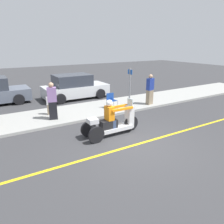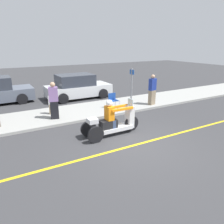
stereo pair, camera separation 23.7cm
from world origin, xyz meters
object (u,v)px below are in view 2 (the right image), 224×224
spectator_near_curb (54,101)px  spectator_end_of_line (152,90)px  parked_car_lot_left (77,87)px  motorcycle_trike (112,123)px  street_sign (131,87)px  spectator_mid_group (51,104)px  folding_chair_curbside (113,99)px

spectator_near_curb → spectator_end_of_line: bearing=-3.3°
spectator_near_curb → spectator_end_of_line: size_ratio=1.00×
spectator_end_of_line → parked_car_lot_left: bearing=126.2°
motorcycle_trike → street_sign: bearing=42.3°
spectator_mid_group → folding_chair_curbside: spectator_mid_group is taller
street_sign → spectator_end_of_line: bearing=8.3°
spectator_near_curb → parked_car_lot_left: 4.57m
spectator_mid_group → street_sign: bearing=-18.8°
folding_chair_curbside → street_sign: 1.22m
spectator_mid_group → spectator_end_of_line: bearing=-11.3°
parked_car_lot_left → folding_chair_curbside: bearing=-79.6°
street_sign → parked_car_lot_left: bearing=107.6°
street_sign → motorcycle_trike: bearing=-137.7°
motorcycle_trike → spectator_mid_group: 3.86m
parked_car_lot_left → spectator_end_of_line: bearing=-53.8°
folding_chair_curbside → parked_car_lot_left: 3.66m
spectator_near_curb → spectator_mid_group: bearing=86.7°
spectator_near_curb → parked_car_lot_left: size_ratio=0.41×
spectator_near_curb → parked_car_lot_left: (2.60, 3.76, -0.22)m
spectator_mid_group → parked_car_lot_left: parked_car_lot_left is taller
motorcycle_trike → spectator_mid_group: bearing=112.5°
spectator_mid_group → motorcycle_trike: bearing=-67.5°
motorcycle_trike → spectator_near_curb: spectator_near_curb is taller
motorcycle_trike → parked_car_lot_left: (1.08, 6.54, 0.22)m
parked_car_lot_left → street_sign: 4.56m
spectator_end_of_line → spectator_near_curb: bearing=176.7°
motorcycle_trike → folding_chair_curbside: bearing=59.4°
spectator_mid_group → spectator_near_curb: spectator_near_curb is taller
spectator_near_curb → spectator_end_of_line: spectator_near_curb is taller
motorcycle_trike → spectator_end_of_line: spectator_end_of_line is taller
spectator_near_curb → folding_chair_curbside: spectator_near_curb is taller
spectator_end_of_line → folding_chair_curbside: spectator_end_of_line is taller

